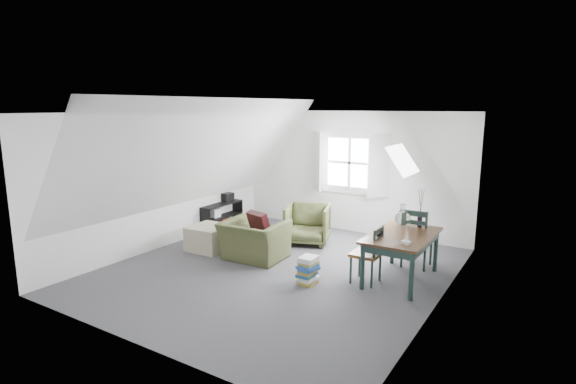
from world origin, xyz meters
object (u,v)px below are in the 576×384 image
Objects in this scene: armchair_far at (307,243)px; media_shelf at (220,217)px; magazine_stack at (308,270)px; dining_chair_far at (417,237)px; dining_chair_near at (368,254)px; armchair_near at (255,259)px; dining_table at (402,240)px; ottoman at (209,238)px.

media_shelf is at bearing 163.05° from armchair_far.
media_shelf is 3.49m from magazine_stack.
magazine_stack is at bearing 64.56° from dining_chair_far.
dining_chair_near is 2.15× the size of magazine_stack.
media_shelf is (-2.09, -0.12, 0.25)m from armchair_far.
media_shelf is (-1.77, 1.16, 0.25)m from armchair_near.
dining_chair_far is at bearing 53.49° from magazine_stack.
armchair_far is 0.84× the size of dining_chair_far.
armchair_far is 2.04× the size of magazine_stack.
dining_chair_far is at bearing 85.69° from dining_table.
dining_chair_near is at bearing -55.98° from armchair_far.
dining_chair_near is at bearing -14.50° from media_shelf.
armchair_far is 2.21m from dining_chair_far.
armchair_far is 2.02m from magazine_stack.
dining_chair_far is at bearing 0.93° from media_shelf.
dining_table is (2.12, -0.88, 0.62)m from armchair_far.
dining_table is at bearing 6.96° from ottoman.
media_shelf is (-4.21, 0.76, -0.37)m from dining_table.
dining_table is at bearing -173.63° from armchair_near.
ottoman is 0.46× the size of dining_table.
dining_chair_far reaches higher than media_shelf.
dining_table is 1.65× the size of dining_chair_near.
dining_table is 1.46× the size of dining_chair_far.
magazine_stack is at bearing -144.58° from dining_table.
dining_chair_near is at bearing 80.02° from dining_chair_far.
dining_table is 1.32× the size of media_shelf.
armchair_near is at bearing 34.85° from dining_chair_far.
armchair_near is 1.03m from ottoman.
dining_chair_far reaches higher than armchair_far.
dining_chair_near reaches higher than magazine_stack.
dining_chair_far is 1.13× the size of dining_chair_near.
media_shelf is (-3.83, 1.13, -0.20)m from dining_chair_near.
dining_table is at bearing 122.04° from dining_chair_near.
dining_chair_near is at bearing -138.05° from dining_table.
media_shelf reaches higher than ottoman.
armchair_far is at bearing 155.26° from dining_table.
dining_table is 4.30m from media_shelf.
ottoman is 1.41m from media_shelf.
dining_chair_far is 1.13m from dining_chair_near.
dining_chair_near is at bearing 177.96° from armchair_near.
dining_chair_far is 4.25m from media_shelf.
dining_table is (3.44, 0.42, 0.40)m from ottoman.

